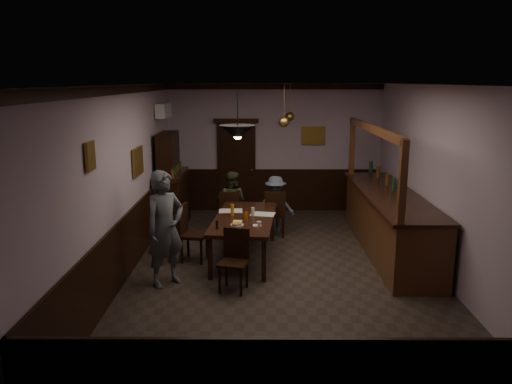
{
  "coord_description": "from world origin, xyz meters",
  "views": [
    {
      "loc": [
        -0.38,
        -7.69,
        3.07
      ],
      "look_at": [
        -0.42,
        0.84,
        1.15
      ],
      "focal_mm": 35.0,
      "sensor_mm": 36.0,
      "label": 1
    }
  ],
  "objects_px": {
    "chair_far_right": "(275,212)",
    "dining_table": "(244,221)",
    "soda_can": "(246,216)",
    "pendant_iron": "(238,132)",
    "pendant_brass_mid": "(284,122)",
    "pendant_brass_far": "(290,117)",
    "person_seated_right": "(275,205)",
    "person_standing": "(165,229)",
    "person_seated_left": "(232,202)",
    "coffee_cup": "(259,224)",
    "chair_near": "(235,257)",
    "bar_counter": "(389,220)",
    "sideboard": "(171,190)",
    "chair_side": "(190,230)",
    "chair_far_left": "(230,211)"
  },
  "relations": [
    {
      "from": "soda_can",
      "to": "pendant_iron",
      "type": "bearing_deg",
      "value": -98.73
    },
    {
      "from": "coffee_cup",
      "to": "sideboard",
      "type": "bearing_deg",
      "value": 132.13
    },
    {
      "from": "person_standing",
      "to": "coffee_cup",
      "type": "distance_m",
      "value": 1.52
    },
    {
      "from": "person_seated_left",
      "to": "pendant_iron",
      "type": "relative_size",
      "value": 1.56
    },
    {
      "from": "chair_far_right",
      "to": "dining_table",
      "type": "bearing_deg",
      "value": 65.87
    },
    {
      "from": "pendant_brass_mid",
      "to": "pendant_brass_far",
      "type": "bearing_deg",
      "value": 82.03
    },
    {
      "from": "chair_far_right",
      "to": "person_seated_left",
      "type": "bearing_deg",
      "value": -21.46
    },
    {
      "from": "chair_near",
      "to": "person_seated_right",
      "type": "relative_size",
      "value": 0.78
    },
    {
      "from": "coffee_cup",
      "to": "soda_can",
      "type": "relative_size",
      "value": 0.67
    },
    {
      "from": "pendant_iron",
      "to": "dining_table",
      "type": "bearing_deg",
      "value": 84.78
    },
    {
      "from": "dining_table",
      "to": "chair_far_left",
      "type": "relative_size",
      "value": 2.48
    },
    {
      "from": "person_standing",
      "to": "pendant_brass_mid",
      "type": "xyz_separation_m",
      "value": [
        1.88,
        2.28,
        1.41
      ]
    },
    {
      "from": "chair_side",
      "to": "coffee_cup",
      "type": "relative_size",
      "value": 12.37
    },
    {
      "from": "chair_side",
      "to": "soda_can",
      "type": "bearing_deg",
      "value": -80.37
    },
    {
      "from": "pendant_brass_mid",
      "to": "pendant_brass_far",
      "type": "distance_m",
      "value": 1.44
    },
    {
      "from": "dining_table",
      "to": "person_seated_left",
      "type": "bearing_deg",
      "value": 100.97
    },
    {
      "from": "pendant_brass_far",
      "to": "coffee_cup",
      "type": "bearing_deg",
      "value": -102.03
    },
    {
      "from": "pendant_brass_far",
      "to": "person_seated_left",
      "type": "bearing_deg",
      "value": -141.55
    },
    {
      "from": "dining_table",
      "to": "pendant_iron",
      "type": "bearing_deg",
      "value": -95.22
    },
    {
      "from": "chair_side",
      "to": "coffee_cup",
      "type": "height_order",
      "value": "chair_side"
    },
    {
      "from": "person_seated_left",
      "to": "chair_near",
      "type": "bearing_deg",
      "value": 111.6
    },
    {
      "from": "person_standing",
      "to": "chair_near",
      "type": "bearing_deg",
      "value": -53.91
    },
    {
      "from": "chair_side",
      "to": "person_standing",
      "type": "xyz_separation_m",
      "value": [
        -0.21,
        -1.04,
        0.34
      ]
    },
    {
      "from": "soda_can",
      "to": "person_seated_right",
      "type": "bearing_deg",
      "value": 71.03
    },
    {
      "from": "sideboard",
      "to": "coffee_cup",
      "type": "bearing_deg",
      "value": -53.09
    },
    {
      "from": "pendant_brass_mid",
      "to": "dining_table",
      "type": "bearing_deg",
      "value": -122.52
    },
    {
      "from": "chair_near",
      "to": "coffee_cup",
      "type": "distance_m",
      "value": 0.88
    },
    {
      "from": "dining_table",
      "to": "chair_far_right",
      "type": "distance_m",
      "value": 1.36
    },
    {
      "from": "bar_counter",
      "to": "pendant_iron",
      "type": "xyz_separation_m",
      "value": [
        -2.69,
        -1.19,
        1.71
      ]
    },
    {
      "from": "person_seated_right",
      "to": "bar_counter",
      "type": "bearing_deg",
      "value": 166.35
    },
    {
      "from": "person_seated_right",
      "to": "pendant_brass_far",
      "type": "xyz_separation_m",
      "value": [
        0.33,
        1.06,
        1.71
      ]
    },
    {
      "from": "dining_table",
      "to": "chair_far_left",
      "type": "height_order",
      "value": "chair_far_left"
    },
    {
      "from": "chair_far_left",
      "to": "pendant_iron",
      "type": "bearing_deg",
      "value": 98.29
    },
    {
      "from": "chair_side",
      "to": "sideboard",
      "type": "height_order",
      "value": "sideboard"
    },
    {
      "from": "pendant_brass_mid",
      "to": "bar_counter",
      "type": "bearing_deg",
      "value": -21.25
    },
    {
      "from": "person_seated_right",
      "to": "pendant_brass_far",
      "type": "distance_m",
      "value": 2.03
    },
    {
      "from": "dining_table",
      "to": "chair_near",
      "type": "xyz_separation_m",
      "value": [
        -0.11,
        -1.32,
        -0.18
      ]
    },
    {
      "from": "dining_table",
      "to": "bar_counter",
      "type": "distance_m",
      "value": 2.64
    },
    {
      "from": "chair_near",
      "to": "bar_counter",
      "type": "distance_m",
      "value": 3.22
    },
    {
      "from": "chair_near",
      "to": "person_seated_right",
      "type": "bearing_deg",
      "value": 90.13
    },
    {
      "from": "person_seated_right",
      "to": "person_standing",
      "type": "bearing_deg",
      "value": 71.63
    },
    {
      "from": "person_standing",
      "to": "chair_side",
      "type": "bearing_deg",
      "value": 33.73
    },
    {
      "from": "chair_far_right",
      "to": "soda_can",
      "type": "relative_size",
      "value": 7.92
    },
    {
      "from": "chair_side",
      "to": "pendant_brass_mid",
      "type": "xyz_separation_m",
      "value": [
        1.67,
        1.24,
        1.76
      ]
    },
    {
      "from": "soda_can",
      "to": "pendant_iron",
      "type": "xyz_separation_m",
      "value": [
        -0.1,
        -0.68,
        1.49
      ]
    },
    {
      "from": "pendant_brass_far",
      "to": "pendant_iron",
      "type": "bearing_deg",
      "value": -106.49
    },
    {
      "from": "chair_near",
      "to": "bar_counter",
      "type": "xyz_separation_m",
      "value": [
        2.72,
        1.72,
        0.08
      ]
    },
    {
      "from": "pendant_brass_far",
      "to": "chair_side",
      "type": "bearing_deg",
      "value": -124.98
    },
    {
      "from": "person_seated_right",
      "to": "coffee_cup",
      "type": "bearing_deg",
      "value": 95.83
    },
    {
      "from": "chair_far_left",
      "to": "sideboard",
      "type": "distance_m",
      "value": 1.42
    }
  ]
}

